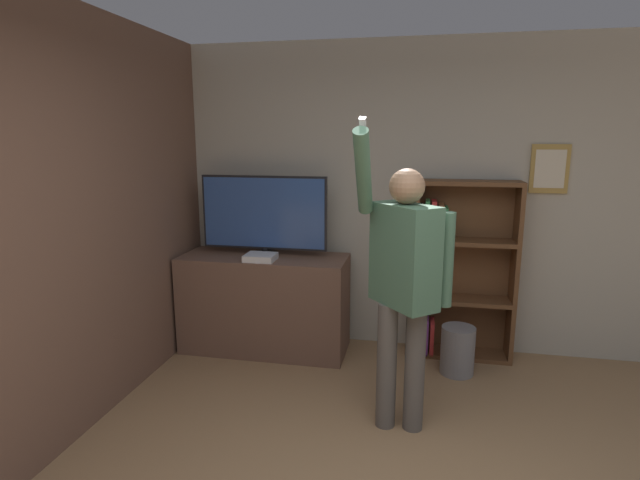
# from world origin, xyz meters

# --- Properties ---
(wall_back) EXTENTS (6.14, 0.09, 2.70)m
(wall_back) POSITION_xyz_m (0.00, 2.80, 1.35)
(wall_back) COLOR #B2AD9E
(wall_back) RESTS_ON ground_plane
(wall_side_brick) EXTENTS (0.06, 4.37, 2.70)m
(wall_side_brick) POSITION_xyz_m (-2.10, 1.39, 1.35)
(wall_side_brick) COLOR brown
(wall_side_brick) RESTS_ON ground_plane
(tv_ledge) EXTENTS (1.46, 0.56, 0.86)m
(tv_ledge) POSITION_xyz_m (-1.31, 2.41, 0.43)
(tv_ledge) COLOR brown
(tv_ledge) RESTS_ON ground_plane
(television) EXTENTS (1.11, 0.22, 0.70)m
(television) POSITION_xyz_m (-1.31, 2.45, 1.22)
(television) COLOR black
(television) RESTS_ON tv_ledge
(game_console) EXTENTS (0.25, 0.22, 0.05)m
(game_console) POSITION_xyz_m (-1.29, 2.27, 0.89)
(game_console) COLOR white
(game_console) RESTS_ON tv_ledge
(remote_loose) EXTENTS (0.04, 0.14, 0.02)m
(remote_loose) POSITION_xyz_m (-1.29, 2.22, 0.87)
(remote_loose) COLOR white
(remote_loose) RESTS_ON tv_ledge
(bookshelf) EXTENTS (0.85, 0.28, 1.53)m
(bookshelf) POSITION_xyz_m (0.31, 2.63, 0.76)
(bookshelf) COLOR brown
(bookshelf) RESTS_ON ground_plane
(person) EXTENTS (0.59, 0.56, 2.00)m
(person) POSITION_xyz_m (-0.07, 1.39, 1.04)
(person) COLOR #56514C
(person) RESTS_ON ground_plane
(waste_bin) EXTENTS (0.27, 0.27, 0.39)m
(waste_bin) POSITION_xyz_m (0.36, 2.26, 0.20)
(waste_bin) COLOR gray
(waste_bin) RESTS_ON ground_plane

